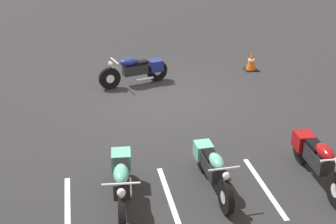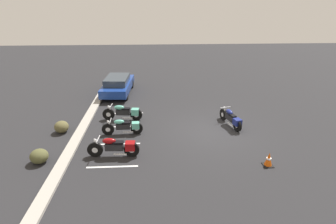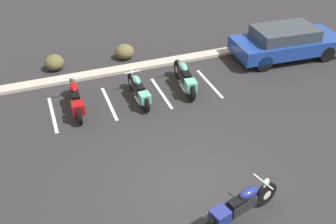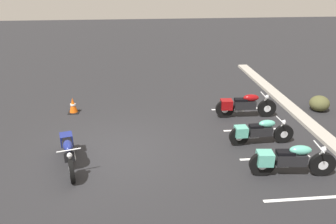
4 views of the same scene
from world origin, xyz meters
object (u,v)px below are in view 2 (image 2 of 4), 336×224
at_px(parked_bike_2, 124,112).
at_px(traffic_cone, 269,160).
at_px(parked_bike_0, 116,147).
at_px(motorcycle_navy_featured, 231,118).
at_px(landscape_rock_0, 39,156).
at_px(parked_bike_1, 124,126).
at_px(landscape_rock_1, 62,127).
at_px(car_blue, 118,85).

xyz_separation_m(parked_bike_2, traffic_cone, (-4.83, -6.32, -0.19)).
distance_m(parked_bike_2, traffic_cone, 7.95).
distance_m(parked_bike_0, parked_bike_2, 3.80).
distance_m(motorcycle_navy_featured, landscape_rock_0, 9.41).
bearing_deg(parked_bike_1, parked_bike_0, 84.33).
relative_size(parked_bike_1, landscape_rock_1, 2.76).
xyz_separation_m(parked_bike_1, traffic_cone, (-3.10, -6.14, -0.15)).
relative_size(car_blue, landscape_rock_0, 5.99).
height_order(landscape_rock_0, traffic_cone, landscape_rock_0).
relative_size(motorcycle_navy_featured, traffic_cone, 3.50).
relative_size(parked_bike_0, parked_bike_2, 1.00).
bearing_deg(parked_bike_1, car_blue, -81.75).
distance_m(landscape_rock_1, traffic_cone, 10.01).
relative_size(parked_bike_1, parked_bike_2, 0.91).
xyz_separation_m(parked_bike_2, landscape_rock_0, (-4.10, 3.11, -0.17)).
height_order(motorcycle_navy_featured, landscape_rock_0, motorcycle_navy_featured).
xyz_separation_m(motorcycle_navy_featured, parked_bike_0, (-2.71, 5.78, 0.02)).
xyz_separation_m(motorcycle_navy_featured, parked_bike_2, (1.09, 5.80, 0.02)).
height_order(parked_bike_0, traffic_cone, parked_bike_0).
distance_m(parked_bike_1, traffic_cone, 6.88).
bearing_deg(motorcycle_navy_featured, parked_bike_2, 64.79).
bearing_deg(landscape_rock_0, car_blue, -13.94).
bearing_deg(landscape_rock_0, parked_bike_0, -84.45).
bearing_deg(parked_bike_1, traffic_cone, 151.86).
xyz_separation_m(parked_bike_1, landscape_rock_1, (0.39, 3.24, -0.12)).
height_order(parked_bike_2, landscape_rock_0, parked_bike_2).
distance_m(car_blue, landscape_rock_0, 9.10).
relative_size(parked_bike_1, landscape_rock_0, 2.79).
distance_m(parked_bike_1, car_blue, 6.55).
xyz_separation_m(parked_bike_1, parked_bike_2, (1.73, 0.17, 0.04)).
bearing_deg(parked_bike_2, landscape_rock_1, 29.38).
bearing_deg(parked_bike_0, traffic_cone, 173.45).
xyz_separation_m(parked_bike_0, parked_bike_1, (2.07, -0.16, -0.04)).
distance_m(parked_bike_1, landscape_rock_1, 3.27).
distance_m(parked_bike_2, landscape_rock_0, 5.15).
relative_size(parked_bike_0, parked_bike_1, 1.09).
distance_m(car_blue, landscape_rock_1, 6.45).
relative_size(parked_bike_2, car_blue, 0.51).
xyz_separation_m(motorcycle_navy_featured, traffic_cone, (-3.74, -0.51, -0.17)).
bearing_deg(motorcycle_navy_featured, car_blue, 34.58).
bearing_deg(traffic_cone, landscape_rock_0, 85.60).
xyz_separation_m(parked_bike_2, car_blue, (4.72, 0.92, 0.21)).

